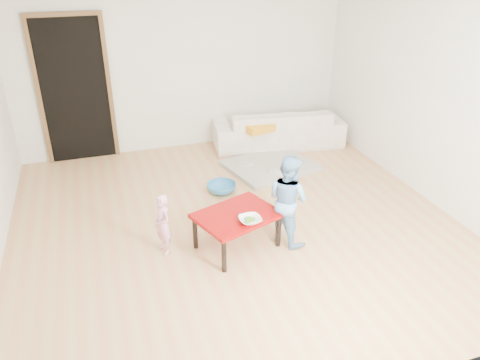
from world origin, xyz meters
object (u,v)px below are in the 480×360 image
bowl (250,220)px  basin (221,188)px  red_table (237,230)px  sofa (278,127)px  child_blue (288,200)px  child_pink (163,224)px

bowl → basin: bowl is taller
red_table → sofa: bearing=59.4°
sofa → child_blue: size_ratio=2.02×
bowl → child_pink: 0.91m
red_table → bowl: size_ratio=3.68×
red_table → child_blue: size_ratio=0.82×
bowl → child_blue: child_blue is taller
child_pink → child_blue: 1.33m
bowl → red_table: bearing=110.3°
sofa → bowl: 3.08m
red_table → child_blue: (0.55, -0.04, 0.30)m
sofa → child_pink: child_pink is taller
sofa → basin: 1.85m
child_pink → sofa: bearing=118.7°
sofa → child_blue: child_blue is taller
bowl → basin: (0.11, 1.44, -0.38)m
red_table → bowl: bowl is taller
child_blue → basin: 1.40m
bowl → sofa: bearing=62.5°
sofa → child_pink: (-2.24, -2.37, 0.03)m
sofa → child_blue: bearing=77.7°
sofa → bowl: size_ratio=9.11×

